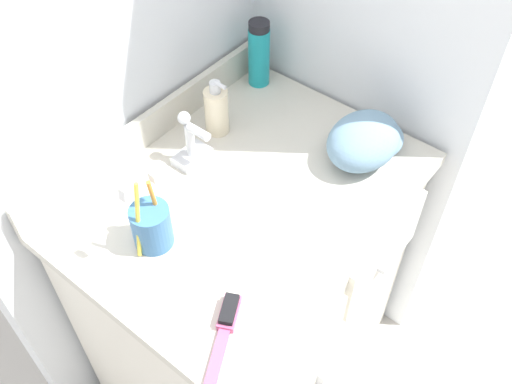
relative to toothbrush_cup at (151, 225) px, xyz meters
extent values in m
plane|color=beige|center=(0.23, -0.06, -0.86)|extent=(6.00, 6.00, 0.00)
cube|color=silver|center=(0.23, 0.29, 0.24)|extent=(0.98, 0.08, 2.20)
cube|color=silver|center=(0.23, -0.06, -0.47)|extent=(0.77, 0.56, 0.78)
cube|color=silver|center=(0.42, -0.35, -0.25)|extent=(0.34, 0.02, 0.19)
cube|color=silver|center=(0.15, -0.37, -0.51)|extent=(0.02, 0.02, 0.09)
cube|color=silver|center=(0.42, -0.37, -0.25)|extent=(0.10, 0.02, 0.01)
cube|color=beige|center=(0.23, -0.06, -0.07)|extent=(0.80, 0.60, 0.03)
ellipsoid|color=#B6B2A4|center=(0.23, -0.06, -0.14)|extent=(0.35, 0.27, 0.18)
cylinder|color=silver|center=(0.23, -0.06, -0.23)|extent=(0.03, 0.03, 0.01)
cube|color=beige|center=(0.23, 0.23, -0.01)|extent=(0.80, 0.02, 0.08)
cube|color=silver|center=(0.23, 0.11, -0.04)|extent=(0.09, 0.06, 0.02)
cylinder|color=silver|center=(0.23, 0.11, 0.01)|extent=(0.02, 0.02, 0.08)
cylinder|color=silver|center=(0.23, 0.08, 0.05)|extent=(0.02, 0.06, 0.02)
sphere|color=silver|center=(0.23, 0.12, 0.07)|extent=(0.03, 0.03, 0.03)
cylinder|color=teal|center=(0.00, 0.00, 0.00)|extent=(0.08, 0.08, 0.10)
cylinder|color=orange|center=(0.02, 0.00, 0.03)|extent=(0.03, 0.01, 0.16)
cube|color=white|center=(0.03, 0.00, 0.12)|extent=(0.01, 0.02, 0.03)
cylinder|color=yellow|center=(-0.03, 0.00, 0.05)|extent=(0.04, 0.01, 0.19)
cube|color=white|center=(-0.05, 0.00, 0.14)|extent=(0.02, 0.02, 0.03)
cylinder|color=beige|center=(0.35, 0.13, 0.01)|extent=(0.06, 0.06, 0.12)
cylinder|color=silver|center=(0.35, 0.13, 0.08)|extent=(0.03, 0.03, 0.03)
cylinder|color=silver|center=(0.35, 0.11, 0.09)|extent=(0.01, 0.03, 0.01)
cylinder|color=teal|center=(0.56, 0.17, 0.03)|extent=(0.06, 0.06, 0.16)
cylinder|color=black|center=(0.56, 0.17, 0.12)|extent=(0.05, 0.05, 0.02)
cube|color=#C1517F|center=(-0.11, -0.28, -0.05)|extent=(0.11, 0.07, 0.01)
cube|color=#C1517F|center=(-0.03, -0.24, -0.05)|extent=(0.08, 0.06, 0.02)
cube|color=black|center=(-0.03, -0.24, -0.03)|extent=(0.07, 0.05, 0.01)
ellipsoid|color=#6B8EA8|center=(0.49, -0.20, 0.00)|extent=(0.20, 0.16, 0.11)
ellipsoid|color=#7095B0|center=(0.53, -0.22, -0.02)|extent=(0.12, 0.11, 0.08)
camera|label=1|loc=(-0.43, -0.62, 0.91)|focal=40.00mm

